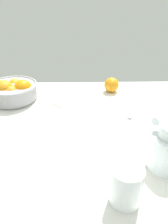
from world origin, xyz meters
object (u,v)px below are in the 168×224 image
(fruit_bowl, at_px, (12,91))
(juice_pitcher, at_px, (168,151))
(loose_orange_2, at_px, (111,85))
(spoon, at_px, (130,113))
(second_glass, at_px, (126,187))

(fruit_bowl, height_order, juice_pitcher, juice_pitcher)
(loose_orange_2, xyz_separation_m, spoon, (0.05, -0.24, -0.03))
(loose_orange_2, bearing_deg, juice_pitcher, -79.94)
(juice_pitcher, distance_m, loose_orange_2, 0.58)
(juice_pitcher, height_order, loose_orange_2, juice_pitcher)
(juice_pitcher, height_order, second_glass, juice_pitcher)
(second_glass, height_order, spoon, second_glass)
(loose_orange_2, bearing_deg, fruit_bowl, -169.83)
(juice_pitcher, xyz_separation_m, second_glass, (-0.15, -0.13, -0.01))
(fruit_bowl, xyz_separation_m, loose_orange_2, (0.50, 0.09, -0.01))
(juice_pitcher, distance_m, spoon, 0.34)
(fruit_bowl, relative_size, spoon, 1.61)
(fruit_bowl, bearing_deg, spoon, -15.03)
(loose_orange_2, bearing_deg, second_glass, -94.27)
(juice_pitcher, xyz_separation_m, loose_orange_2, (-0.10, 0.57, -0.02))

